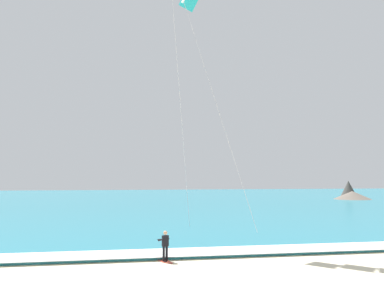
% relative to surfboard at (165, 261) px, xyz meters
% --- Properties ---
extents(sea, '(200.00, 120.00, 0.20)m').
position_rel_surfboard_xyz_m(sea, '(4.35, 60.48, 0.07)').
color(sea, teal).
rests_on(sea, ground).
extents(surf_foam, '(200.00, 2.65, 0.04)m').
position_rel_surfboard_xyz_m(surf_foam, '(4.35, 1.48, 0.19)').
color(surf_foam, white).
rests_on(surf_foam, sea).
extents(surfboard, '(1.04, 1.44, 0.09)m').
position_rel_surfboard_xyz_m(surfboard, '(0.00, 0.00, 0.00)').
color(surfboard, '#E04C38').
rests_on(surfboard, ground).
extents(kitesurfer, '(0.67, 0.67, 1.69)m').
position_rel_surfboard_xyz_m(kitesurfer, '(-0.01, 0.02, 0.91)').
color(kitesurfer, black).
rests_on(kitesurfer, ground).
extents(headland_right, '(8.27, 8.27, 3.91)m').
position_rel_surfboard_xyz_m(headland_right, '(44.04, 52.96, 1.22)').
color(headland_right, '#665B51').
rests_on(headland_right, ground).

